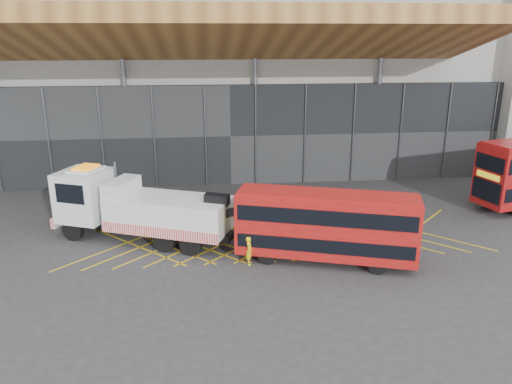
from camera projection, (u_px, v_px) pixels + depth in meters
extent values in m
plane|color=#2C2D2F|center=(209.00, 239.00, 30.01)|extent=(120.00, 120.00, 0.00)
cube|color=gold|center=(128.00, 242.00, 29.52)|extent=(7.16, 7.16, 0.01)
cube|color=gold|center=(128.00, 242.00, 29.52)|extent=(7.16, 7.16, 0.01)
cube|color=gold|center=(155.00, 241.00, 29.69)|extent=(7.16, 7.16, 0.01)
cube|color=gold|center=(155.00, 241.00, 29.69)|extent=(7.16, 7.16, 0.01)
cube|color=gold|center=(182.00, 240.00, 29.85)|extent=(7.16, 7.16, 0.01)
cube|color=gold|center=(182.00, 240.00, 29.85)|extent=(7.16, 7.16, 0.01)
cube|color=gold|center=(209.00, 239.00, 30.01)|extent=(7.16, 7.16, 0.01)
cube|color=gold|center=(209.00, 239.00, 30.01)|extent=(7.16, 7.16, 0.01)
cube|color=gold|center=(236.00, 238.00, 30.17)|extent=(7.16, 7.16, 0.01)
cube|color=gold|center=(236.00, 238.00, 30.17)|extent=(7.16, 7.16, 0.01)
cube|color=gold|center=(262.00, 237.00, 30.33)|extent=(7.16, 7.16, 0.01)
cube|color=gold|center=(262.00, 237.00, 30.33)|extent=(7.16, 7.16, 0.01)
cube|color=gold|center=(288.00, 236.00, 30.49)|extent=(7.16, 7.16, 0.01)
cube|color=gold|center=(288.00, 236.00, 30.49)|extent=(7.16, 7.16, 0.01)
cube|color=gold|center=(313.00, 235.00, 30.65)|extent=(7.16, 7.16, 0.01)
cube|color=gold|center=(313.00, 235.00, 30.65)|extent=(7.16, 7.16, 0.01)
cube|color=gold|center=(339.00, 234.00, 30.81)|extent=(7.16, 7.16, 0.01)
cube|color=gold|center=(339.00, 234.00, 30.81)|extent=(7.16, 7.16, 0.01)
cube|color=gold|center=(364.00, 233.00, 30.98)|extent=(7.16, 7.16, 0.01)
cube|color=gold|center=(364.00, 233.00, 30.98)|extent=(7.16, 7.16, 0.01)
cube|color=gold|center=(389.00, 231.00, 31.14)|extent=(7.16, 7.16, 0.01)
cube|color=gold|center=(389.00, 231.00, 31.14)|extent=(7.16, 7.16, 0.01)
cube|color=gold|center=(414.00, 230.00, 31.30)|extent=(7.16, 7.16, 0.01)
cube|color=gold|center=(414.00, 230.00, 31.30)|extent=(7.16, 7.16, 0.01)
cube|color=gray|center=(225.00, 66.00, 45.49)|extent=(55.00, 14.00, 18.00)
cube|color=black|center=(230.00, 135.00, 40.09)|extent=(55.00, 0.80, 8.00)
cube|color=brown|center=(202.00, 38.00, 34.11)|extent=(40.00, 11.93, 4.07)
cylinder|color=#595B60|center=(128.00, 125.00, 38.79)|extent=(0.36, 0.36, 10.00)
cylinder|color=#595B60|center=(255.00, 123.00, 39.80)|extent=(0.36, 0.36, 10.00)
cylinder|color=#595B60|center=(377.00, 121.00, 40.81)|extent=(0.36, 0.36, 10.00)
cube|color=black|center=(145.00, 227.00, 29.67)|extent=(10.55, 5.19, 0.40)
cube|color=white|center=(85.00, 195.00, 30.20)|extent=(3.64, 3.70, 2.99)
cube|color=black|center=(65.00, 185.00, 30.41)|extent=(1.01, 2.36, 1.26)
cube|color=red|center=(68.00, 216.00, 31.03)|extent=(1.39, 2.88, 0.63)
cube|color=orange|center=(86.00, 167.00, 29.61)|extent=(1.48, 1.67, 0.14)
cube|color=white|center=(169.00, 213.00, 28.92)|extent=(7.69, 5.35, 1.84)
cube|color=red|center=(158.00, 233.00, 27.78)|extent=(6.63, 2.75, 0.63)
cube|color=white|center=(121.00, 187.00, 29.31)|extent=(2.11, 2.99, 0.80)
cube|color=black|center=(217.00, 199.00, 27.80)|extent=(1.49, 1.05, 0.57)
cube|color=black|center=(237.00, 211.00, 27.67)|extent=(2.48, 1.32, 1.24)
cylinder|color=black|center=(73.00, 230.00, 29.71)|extent=(1.32, 0.85, 1.26)
cylinder|color=black|center=(96.00, 216.00, 31.92)|extent=(1.32, 0.85, 1.26)
cylinder|color=black|center=(191.00, 244.00, 27.71)|extent=(1.32, 0.85, 1.26)
cylinder|color=black|center=(207.00, 229.00, 29.92)|extent=(1.32, 0.85, 1.26)
cylinder|color=#595B60|center=(116.00, 182.00, 30.67)|extent=(0.16, 0.16, 2.53)
cube|color=#9E0F0C|center=(326.00, 225.00, 26.44)|extent=(9.72, 5.01, 3.35)
cube|color=black|center=(325.00, 238.00, 26.68)|extent=(9.38, 4.95, 0.73)
cube|color=black|center=(327.00, 211.00, 26.21)|extent=(9.38, 4.95, 0.82)
cube|color=black|center=(239.00, 231.00, 27.59)|extent=(0.65, 1.86, 1.12)
cube|color=black|center=(238.00, 205.00, 27.14)|extent=(0.65, 1.86, 0.82)
cube|color=yellow|center=(238.00, 217.00, 27.35)|extent=(0.53, 1.49, 0.30)
cube|color=#9E0F0C|center=(327.00, 194.00, 25.92)|extent=(9.49, 4.79, 0.10)
cylinder|color=black|center=(267.00, 256.00, 26.65)|extent=(0.93, 0.52, 0.90)
cylinder|color=black|center=(273.00, 242.00, 28.42)|extent=(0.93, 0.52, 0.90)
cylinder|color=black|center=(378.00, 266.00, 25.52)|extent=(0.93, 0.52, 0.90)
cylinder|color=black|center=(377.00, 251.00, 27.30)|extent=(0.93, 0.52, 0.90)
cube|color=black|center=(486.00, 190.00, 33.58)|extent=(0.66, 2.36, 1.40)
cube|color=black|center=(490.00, 163.00, 33.01)|extent=(0.66, 2.36, 1.03)
cube|color=yellow|center=(488.00, 176.00, 33.27)|extent=(0.54, 1.88, 0.38)
cylinder|color=black|center=(494.00, 198.00, 35.76)|extent=(1.17, 0.59, 1.12)
imported|color=yellow|center=(249.00, 250.00, 26.54)|extent=(0.44, 0.61, 1.56)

